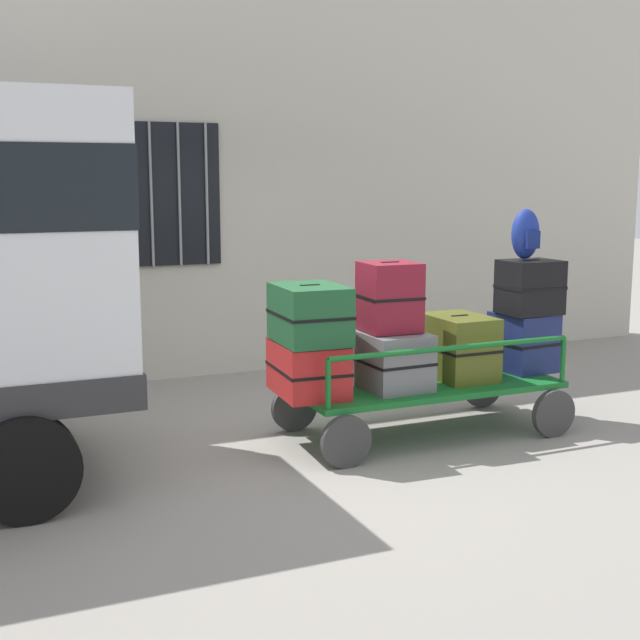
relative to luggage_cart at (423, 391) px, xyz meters
The scene contains 12 objects.
ground_plane 1.06m from the luggage_cart, behind, with size 40.00×40.00×0.00m, color gray.
building_wall 3.83m from the luggage_cart, 108.12° to the left, with size 12.00×0.38×5.00m.
luggage_cart is the anchor object (origin of this frame).
cart_railing 0.42m from the luggage_cart, ahead, with size 2.24×0.97×0.40m.
suitcase_left_bottom 1.10m from the luggage_cart, behind, with size 0.55×0.76×0.43m.
suitcase_left_middle 1.29m from the luggage_cart, behind, with size 0.54×0.70×0.46m.
suitcase_midleft_bottom 0.48m from the luggage_cart, behind, with size 0.54×0.75×0.48m.
suitcase_midleft_middle 0.91m from the luggage_cart, behind, with size 0.46×0.45×0.57m.
suitcase_center_bottom 0.50m from the luggage_cart, ahead, with size 0.48×0.66×0.55m.
suitcase_midright_bottom 1.11m from the luggage_cart, ahead, with size 0.49×0.54×0.53m.
suitcase_midright_middle 1.36m from the luggage_cart, ahead, with size 0.50×0.42×0.48m.
backpack 1.67m from the luggage_cart, ahead, with size 0.27×0.22×0.44m.
Camera 1 is at (-2.69, -6.31, 2.19)m, focal length 48.34 mm.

